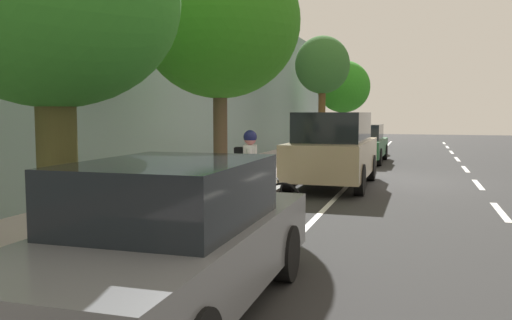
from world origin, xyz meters
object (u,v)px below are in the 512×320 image
object	(u,v)px
cyclist_with_backpack	(248,165)
street_tree_far_end	(220,22)
parked_sedan_green_nearest	(361,144)
bicycle_at_curb	(253,201)
parked_suv_tan_second	(334,148)
parked_sedan_grey_mid	(171,240)
street_tree_corner	(52,5)
pedestrian_on_phone	(304,133)
street_tree_near_cyclist	(343,87)
street_tree_mid_block	(322,66)

from	to	relation	value
cyclist_with_backpack	street_tree_far_end	bearing A→B (deg)	-49.99
parked_sedan_green_nearest	street_tree_far_end	distance (m)	11.41
bicycle_at_curb	parked_suv_tan_second	bearing A→B (deg)	-96.94
parked_sedan_grey_mid	street_tree_corner	world-z (taller)	street_tree_corner
parked_suv_tan_second	cyclist_with_backpack	bearing A→B (deg)	79.77
pedestrian_on_phone	parked_suv_tan_second	bearing A→B (deg)	106.86
street_tree_corner	parked_suv_tan_second	bearing A→B (deg)	-102.06
bicycle_at_curb	street_tree_near_cyclist	distance (m)	21.06
street_tree_near_cyclist	street_tree_corner	world-z (taller)	street_tree_near_cyclist
cyclist_with_backpack	street_tree_corner	world-z (taller)	street_tree_corner
parked_sedan_green_nearest	street_tree_near_cyclist	world-z (taller)	street_tree_near_cyclist
street_tree_mid_block	cyclist_with_backpack	bearing A→B (deg)	94.37
cyclist_with_backpack	street_tree_near_cyclist	bearing A→B (deg)	-87.08
parked_sedan_grey_mid	street_tree_near_cyclist	distance (m)	25.39
street_tree_near_cyclist	street_tree_mid_block	distance (m)	6.78
bicycle_at_curb	street_tree_far_end	distance (m)	4.08
parked_suv_tan_second	street_tree_mid_block	distance (m)	9.51
parked_suv_tan_second	street_tree_near_cyclist	xyz separation A→B (m)	(1.90, -15.59, 2.39)
street_tree_far_end	pedestrian_on_phone	world-z (taller)	street_tree_far_end
parked_sedan_grey_mid	bicycle_at_curb	world-z (taller)	parked_sedan_grey_mid
parked_suv_tan_second	parked_sedan_green_nearest	bearing A→B (deg)	-89.92
parked_sedan_green_nearest	cyclist_with_backpack	xyz separation A→B (m)	(0.85, 12.05, 0.25)
street_tree_far_end	pedestrian_on_phone	bearing A→B (deg)	-86.03
parked_sedan_grey_mid	pedestrian_on_phone	size ratio (longest dim) A/B	2.66
cyclist_with_backpack	street_tree_far_end	xyz separation A→B (m)	(1.04, -1.24, 2.89)
parked_sedan_green_nearest	street_tree_far_end	bearing A→B (deg)	80.09
bicycle_at_curb	parked_sedan_green_nearest	bearing A→B (deg)	-92.86
parked_sedan_green_nearest	pedestrian_on_phone	bearing A→B (deg)	-34.46
cyclist_with_backpack	bicycle_at_curb	bearing A→B (deg)	116.94
parked_suv_tan_second	cyclist_with_backpack	distance (m)	4.85
cyclist_with_backpack	pedestrian_on_phone	distance (m)	14.08
street_tree_mid_block	parked_sedan_grey_mid	bearing A→B (deg)	95.65
street_tree_far_end	parked_sedan_green_nearest	bearing A→B (deg)	-99.91
parked_sedan_grey_mid	street_tree_corner	xyz separation A→B (m)	(1.82, -0.70, 2.47)
street_tree_mid_block	street_tree_far_end	world-z (taller)	street_tree_far_end
street_tree_mid_block	parked_sedan_green_nearest	bearing A→B (deg)	140.58
cyclist_with_backpack	parked_sedan_grey_mid	bearing A→B (deg)	99.23
street_tree_near_cyclist	parked_suv_tan_second	bearing A→B (deg)	96.95
parked_sedan_green_nearest	bicycle_at_curb	bearing A→B (deg)	87.14
parked_suv_tan_second	parked_sedan_grey_mid	bearing A→B (deg)	89.54
bicycle_at_curb	street_tree_near_cyclist	xyz separation A→B (m)	(1.26, -20.80, 3.03)
bicycle_at_curb	cyclist_with_backpack	size ratio (longest dim) A/B	1.02
cyclist_with_backpack	street_tree_corner	size ratio (longest dim) A/B	0.38
parked_suv_tan_second	parked_sedan_grey_mid	distance (m)	9.60
parked_sedan_green_nearest	street_tree_mid_block	size ratio (longest dim) A/B	0.86
street_tree_mid_block	pedestrian_on_phone	bearing A→B (deg)	-21.58
street_tree_near_cyclist	street_tree_far_end	size ratio (longest dim) A/B	0.88
parked_sedan_green_nearest	pedestrian_on_phone	world-z (taller)	pedestrian_on_phone
parked_suv_tan_second	bicycle_at_curb	size ratio (longest dim) A/B	2.77
pedestrian_on_phone	street_tree_far_end	bearing A→B (deg)	93.97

